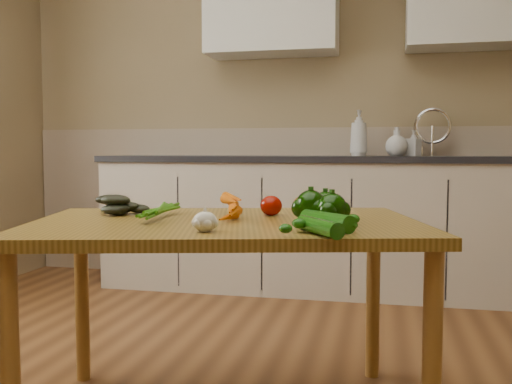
{
  "coord_description": "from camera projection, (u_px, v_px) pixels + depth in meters",
  "views": [
    {
      "loc": [
        0.66,
        -1.61,
        0.93
      ],
      "look_at": [
        0.19,
        0.5,
        0.78
      ],
      "focal_mm": 40.0,
      "sensor_mm": 36.0,
      "label": 1
    }
  ],
  "objects": [
    {
      "name": "tomato_a",
      "position": [
        271.0,
        206.0,
        2.08
      ],
      "size": [
        0.08,
        0.08,
        0.07
      ],
      "primitive_type": "ellipsoid",
      "color": "#8F0C02",
      "rests_on": "table"
    },
    {
      "name": "leafy_greens",
      "position": [
        125.0,
        202.0,
        2.12
      ],
      "size": [
        0.19,
        0.17,
        0.09
      ],
      "primitive_type": null,
      "color": "black",
      "rests_on": "table"
    },
    {
      "name": "garlic_bulb",
      "position": [
        205.0,
        222.0,
        1.66
      ],
      "size": [
        0.07,
        0.07,
        0.06
      ],
      "primitive_type": "ellipsoid",
      "color": "silver",
      "rests_on": "table"
    },
    {
      "name": "soap_bottle_a",
      "position": [
        359.0,
        133.0,
        3.81
      ],
      "size": [
        0.14,
        0.14,
        0.31
      ],
      "primitive_type": "imported",
      "rotation": [
        0.0,
        0.0,
        2.96
      ],
      "color": "silver",
      "rests_on": "counter_run"
    },
    {
      "name": "pepper_a",
      "position": [
        311.0,
        206.0,
        1.89
      ],
      "size": [
        0.1,
        0.1,
        0.1
      ],
      "primitive_type": "sphere",
      "color": "black",
      "rests_on": "table"
    },
    {
      "name": "pepper_b",
      "position": [
        325.0,
        205.0,
        1.98
      ],
      "size": [
        0.09,
        0.09,
        0.09
      ],
      "primitive_type": "sphere",
      "color": "black",
      "rests_on": "table"
    },
    {
      "name": "pepper_c",
      "position": [
        332.0,
        209.0,
        1.84
      ],
      "size": [
        0.1,
        0.1,
        0.1
      ],
      "primitive_type": "sphere",
      "color": "black",
      "rests_on": "table"
    },
    {
      "name": "tomato_c",
      "position": [
        323.0,
        207.0,
        2.06
      ],
      "size": [
        0.07,
        0.07,
        0.07
      ],
      "primitive_type": "ellipsoid",
      "color": "#D45705",
      "rests_on": "table"
    },
    {
      "name": "counter_run",
      "position": [
        313.0,
        222.0,
        3.83
      ],
      "size": [
        2.84,
        0.64,
        1.14
      ],
      "color": "#C2B4A1",
      "rests_on": "ground"
    },
    {
      "name": "zucchini_b",
      "position": [
        319.0,
        227.0,
        1.6
      ],
      "size": [
        0.15,
        0.2,
        0.05
      ],
      "primitive_type": "cylinder",
      "rotation": [
        1.57,
        0.0,
        0.59
      ],
      "color": "#0E4507",
      "rests_on": "table"
    },
    {
      "name": "carrot_bunch",
      "position": [
        208.0,
        209.0,
        1.99
      ],
      "size": [
        0.28,
        0.24,
        0.07
      ],
      "primitive_type": null,
      "rotation": [
        0.0,
        0.0,
        0.25
      ],
      "color": "#DC6005",
      "rests_on": "table"
    },
    {
      "name": "zucchini_a",
      "position": [
        327.0,
        221.0,
        1.7
      ],
      "size": [
        0.18,
        0.18,
        0.05
      ],
      "primitive_type": "cylinder",
      "rotation": [
        1.57,
        0.0,
        0.77
      ],
      "color": "#0E4507",
      "rests_on": "table"
    },
    {
      "name": "soap_bottle_b",
      "position": [
        413.0,
        143.0,
        3.8
      ],
      "size": [
        0.11,
        0.11,
        0.17
      ],
      "primitive_type": "imported",
      "rotation": [
        0.0,
        0.0,
        2.55
      ],
      "color": "silver",
      "rests_on": "counter_run"
    },
    {
      "name": "tomato_b",
      "position": [
        302.0,
        205.0,
        2.17
      ],
      "size": [
        0.07,
        0.07,
        0.06
      ],
      "primitive_type": "ellipsoid",
      "color": "#D45705",
      "rests_on": "table"
    },
    {
      "name": "table",
      "position": [
        226.0,
        243.0,
        1.95
      ],
      "size": [
        1.47,
        1.13,
        0.7
      ],
      "rotation": [
        0.0,
        0.0,
        0.25
      ],
      "color": "olive",
      "rests_on": "ground"
    },
    {
      "name": "room",
      "position": [
        177.0,
        55.0,
        1.86
      ],
      "size": [
        4.04,
        5.04,
        2.64
      ],
      "color": "brown",
      "rests_on": "ground"
    },
    {
      "name": "soap_bottle_c",
      "position": [
        397.0,
        142.0,
        3.79
      ],
      "size": [
        0.19,
        0.19,
        0.19
      ],
      "primitive_type": "imported",
      "rotation": [
        0.0,
        0.0,
        3.48
      ],
      "color": "silver",
      "rests_on": "counter_run"
    }
  ]
}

